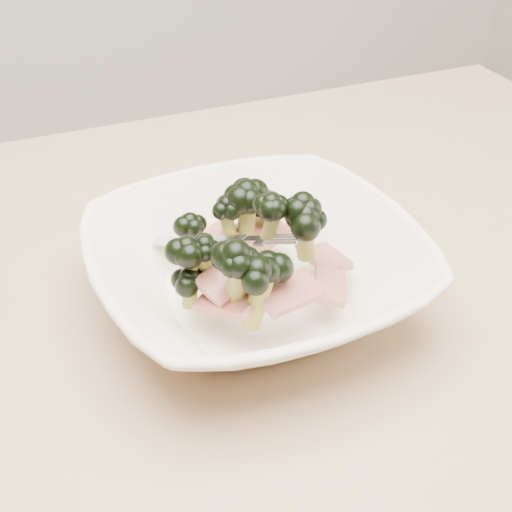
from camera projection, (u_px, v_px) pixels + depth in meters
name	position (u px, v px, depth m)	size (l,w,h in m)	color
dining_table	(215.00, 373.00, 0.71)	(1.20, 0.80, 0.75)	tan
broccoli_dish	(256.00, 267.00, 0.62)	(0.30, 0.30, 0.11)	white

